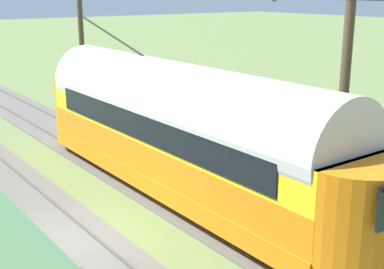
% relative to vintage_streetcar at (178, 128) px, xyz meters
% --- Properties ---
extents(ground_plane, '(220.00, 220.00, 0.00)m').
position_rel_vintage_streetcar_xyz_m(ground_plane, '(4.33, 1.16, -2.25)').
color(ground_plane, olive).
extents(track_streetcar_siding, '(2.80, 80.00, 0.18)m').
position_rel_vintage_streetcar_xyz_m(track_streetcar_siding, '(-0.00, 0.84, -2.20)').
color(track_streetcar_siding, '#666059').
rests_on(track_streetcar_siding, ground).
extents(track_adjacent_siding, '(2.80, 80.00, 0.18)m').
position_rel_vintage_streetcar_xyz_m(track_adjacent_siding, '(4.33, 0.84, -2.20)').
color(track_adjacent_siding, '#666059').
rests_on(track_adjacent_siding, ground).
extents(vintage_streetcar, '(2.65, 15.74, 5.23)m').
position_rel_vintage_streetcar_xyz_m(vintage_streetcar, '(0.00, 0.00, 0.00)').
color(vintage_streetcar, orange).
rests_on(vintage_streetcar, ground).
extents(catenary_pole_foreground, '(3.06, 0.28, 6.78)m').
position_rel_vintage_streetcar_xyz_m(catenary_pole_foreground, '(-2.75, -13.04, 1.31)').
color(catenary_pole_foreground, '#4C3D28').
rests_on(catenary_pole_foreground, ground).
extents(catenary_pole_mid_near, '(3.06, 0.28, 6.78)m').
position_rel_vintage_streetcar_xyz_m(catenary_pole_mid_near, '(-2.75, 3.97, 1.31)').
color(catenary_pole_mid_near, '#4C3D28').
rests_on(catenary_pole_mid_near, ground).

